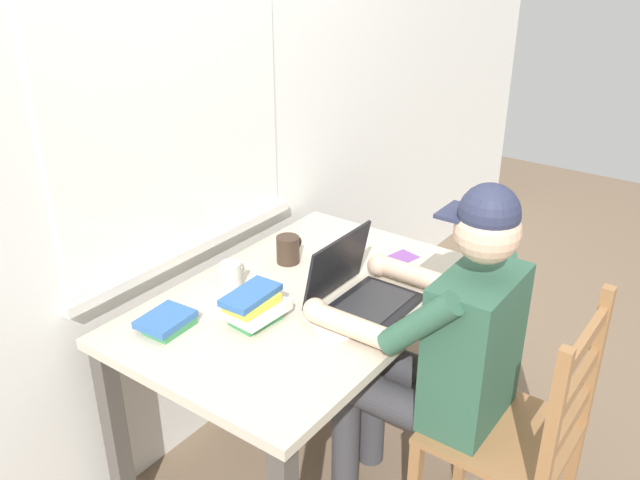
% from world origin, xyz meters
% --- Properties ---
extents(ground_plane, '(8.00, 8.00, 0.00)m').
position_xyz_m(ground_plane, '(0.00, 0.00, 0.00)').
color(ground_plane, brown).
extents(back_wall, '(6.00, 0.08, 2.60)m').
position_xyz_m(back_wall, '(-0.00, 0.49, 1.30)').
color(back_wall, silver).
rests_on(back_wall, ground).
extents(desk, '(1.24, 0.82, 0.74)m').
position_xyz_m(desk, '(0.00, 0.00, 0.64)').
color(desk, '#BCB29E').
rests_on(desk, ground).
extents(seated_person, '(0.50, 0.60, 1.26)m').
position_xyz_m(seated_person, '(0.07, -0.48, 0.70)').
color(seated_person, '#2D5642').
rests_on(seated_person, ground).
extents(wooden_chair, '(0.42, 0.42, 0.95)m').
position_xyz_m(wooden_chair, '(0.07, -0.77, 0.47)').
color(wooden_chair, olive).
rests_on(wooden_chair, ground).
extents(laptop, '(0.33, 0.28, 0.23)m').
position_xyz_m(laptop, '(0.06, -0.17, 0.79)').
color(laptop, black).
rests_on(laptop, desk).
extents(computer_mouse, '(0.06, 0.10, 0.03)m').
position_xyz_m(computer_mouse, '(0.34, -0.23, 0.76)').
color(computer_mouse, black).
rests_on(computer_mouse, desk).
extents(coffee_mug_white, '(0.11, 0.07, 0.10)m').
position_xyz_m(coffee_mug_white, '(-0.10, 0.24, 0.79)').
color(coffee_mug_white, silver).
rests_on(coffee_mug_white, desk).
extents(coffee_mug_dark, '(0.12, 0.09, 0.10)m').
position_xyz_m(coffee_mug_dark, '(0.17, 0.21, 0.79)').
color(coffee_mug_dark, '#38281E').
rests_on(coffee_mug_dark, desk).
extents(book_stack_main, '(0.21, 0.15, 0.11)m').
position_xyz_m(book_stack_main, '(-0.22, 0.03, 0.80)').
color(book_stack_main, '#38844C').
rests_on(book_stack_main, desk).
extents(book_stack_side, '(0.17, 0.14, 0.04)m').
position_xyz_m(book_stack_side, '(-0.41, 0.23, 0.76)').
color(book_stack_side, '#38844C').
rests_on(book_stack_side, desk).
extents(paper_pile_near_laptop, '(0.23, 0.23, 0.01)m').
position_xyz_m(paper_pile_near_laptop, '(-0.07, -0.20, 0.74)').
color(paper_pile_near_laptop, white).
rests_on(paper_pile_near_laptop, desk).
extents(landscape_photo_print, '(0.15, 0.12, 0.00)m').
position_xyz_m(landscape_photo_print, '(0.44, -0.12, 0.74)').
color(landscape_photo_print, '#7A4293').
rests_on(landscape_photo_print, desk).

